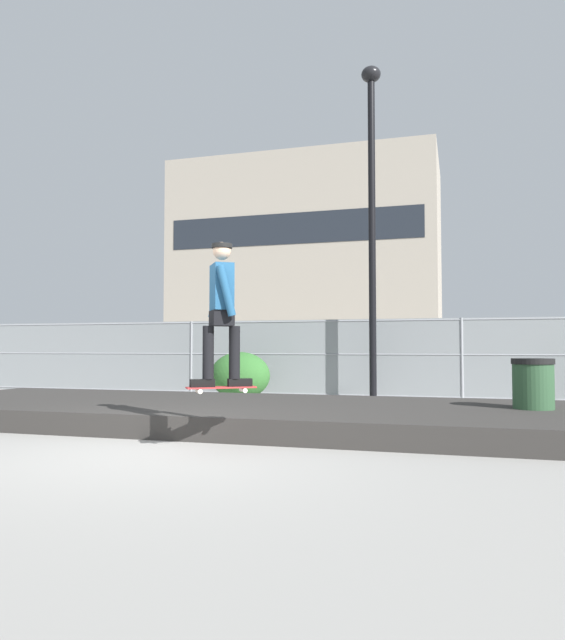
{
  "coord_description": "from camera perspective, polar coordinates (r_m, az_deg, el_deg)",
  "views": [
    {
      "loc": [
        3.23,
        -5.98,
        1.2
      ],
      "look_at": [
        0.55,
        3.09,
        1.62
      ],
      "focal_mm": 33.3,
      "sensor_mm": 36.0,
      "label": 1
    }
  ],
  "objects": [
    {
      "name": "ground_plane",
      "position": [
        6.9,
        -12.0,
        -12.51
      ],
      "size": [
        120.0,
        120.0,
        0.0
      ],
      "primitive_type": "plane",
      "color": "gray"
    },
    {
      "name": "trash_bin",
      "position": [
        9.2,
        22.96,
        -6.61
      ],
      "size": [
        0.59,
        0.59,
        1.03
      ],
      "color": "#2D5133",
      "rests_on": "ground_plane"
    },
    {
      "name": "gravel_berm",
      "position": [
        9.4,
        -3.79,
        -8.93
      ],
      "size": [
        11.54,
        3.83,
        0.32
      ],
      "primitive_type": "cube",
      "color": "#33302D",
      "rests_on": "ground_plane"
    },
    {
      "name": "skateboard",
      "position": [
        6.92,
        -5.91,
        -6.5
      ],
      "size": [
        0.78,
        0.61,
        0.07
      ],
      "color": "#B22D2D"
    },
    {
      "name": "parked_car_near",
      "position": [
        19.21,
        -10.58,
        -3.62
      ],
      "size": [
        4.47,
        2.08,
        1.66
      ],
      "color": "navy",
      "rests_on": "ground_plane"
    },
    {
      "name": "skater",
      "position": [
        6.92,
        -5.87,
        1.47
      ],
      "size": [
        0.65,
        0.61,
        1.68
      ],
      "color": "black",
      "rests_on": "skateboard"
    },
    {
      "name": "chain_fence",
      "position": [
        14.3,
        3.41,
        -3.64
      ],
      "size": [
        19.99,
        0.06,
        1.85
      ],
      "color": "gray",
      "rests_on": "ground_plane"
    },
    {
      "name": "shrub_left",
      "position": [
        13.65,
        -4.1,
        -5.34
      ],
      "size": [
        1.39,
        1.14,
        1.08
      ],
      "color": "#336B2D",
      "rests_on": "ground_plane"
    },
    {
      "name": "street_lamp",
      "position": [
        13.84,
        8.58,
        11.9
      ],
      "size": [
        0.44,
        0.44,
        7.59
      ],
      "color": "black",
      "rests_on": "ground_plane"
    },
    {
      "name": "library_building",
      "position": [
        53.16,
        2.59,
        5.4
      ],
      "size": [
        22.52,
        11.91,
        17.15
      ],
      "color": "#9E9384",
      "rests_on": "ground_plane"
    }
  ]
}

